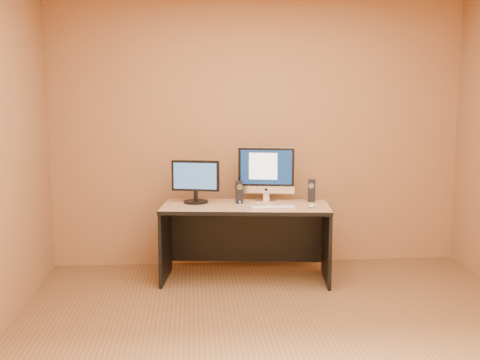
# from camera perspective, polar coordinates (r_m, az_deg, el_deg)

# --- Properties ---
(floor) EXTENTS (4.00, 4.00, 0.00)m
(floor) POSITION_cam_1_polar(r_m,az_deg,el_deg) (4.23, 4.73, -15.17)
(floor) COLOR brown
(floor) RESTS_ON ground
(walls) EXTENTS (4.00, 4.00, 2.60)m
(walls) POSITION_cam_1_polar(r_m,az_deg,el_deg) (3.90, 4.96, 2.65)
(walls) COLOR #8E5D39
(walls) RESTS_ON ground
(desk) EXTENTS (1.55, 0.81, 0.69)m
(desk) POSITION_cam_1_polar(r_m,az_deg,el_deg) (5.44, 0.53, -5.97)
(desk) COLOR tan
(desk) RESTS_ON ground
(imac) EXTENTS (0.55, 0.29, 0.51)m
(imac) POSITION_cam_1_polar(r_m,az_deg,el_deg) (5.54, 2.49, 0.60)
(imac) COLOR silver
(imac) RESTS_ON desk
(second_monitor) EXTENTS (0.48, 0.32, 0.39)m
(second_monitor) POSITION_cam_1_polar(r_m,az_deg,el_deg) (5.47, -4.24, -0.17)
(second_monitor) COLOR black
(second_monitor) RESTS_ON desk
(speaker_left) EXTENTS (0.07, 0.07, 0.20)m
(speaker_left) POSITION_cam_1_polar(r_m,az_deg,el_deg) (5.46, -0.07, -1.15)
(speaker_left) COLOR black
(speaker_left) RESTS_ON desk
(speaker_right) EXTENTS (0.08, 0.08, 0.20)m
(speaker_right) POSITION_cam_1_polar(r_m,az_deg,el_deg) (5.57, 6.81, -1.01)
(speaker_right) COLOR black
(speaker_right) RESTS_ON desk
(keyboard) EXTENTS (0.40, 0.13, 0.02)m
(keyboard) POSITION_cam_1_polar(r_m,az_deg,el_deg) (5.23, 3.12, -2.60)
(keyboard) COLOR silver
(keyboard) RESTS_ON desk
(mouse) EXTENTS (0.08, 0.11, 0.03)m
(mouse) POSITION_cam_1_polar(r_m,az_deg,el_deg) (5.29, 6.81, -2.43)
(mouse) COLOR white
(mouse) RESTS_ON desk
(cable_a) EXTENTS (0.02, 0.20, 0.01)m
(cable_a) POSITION_cam_1_polar(r_m,az_deg,el_deg) (5.65, 2.86, -1.85)
(cable_a) COLOR black
(cable_a) RESTS_ON desk
(cable_b) EXTENTS (0.08, 0.15, 0.01)m
(cable_b) POSITION_cam_1_polar(r_m,az_deg,el_deg) (5.65, 2.78, -1.84)
(cable_b) COLOR black
(cable_b) RESTS_ON desk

